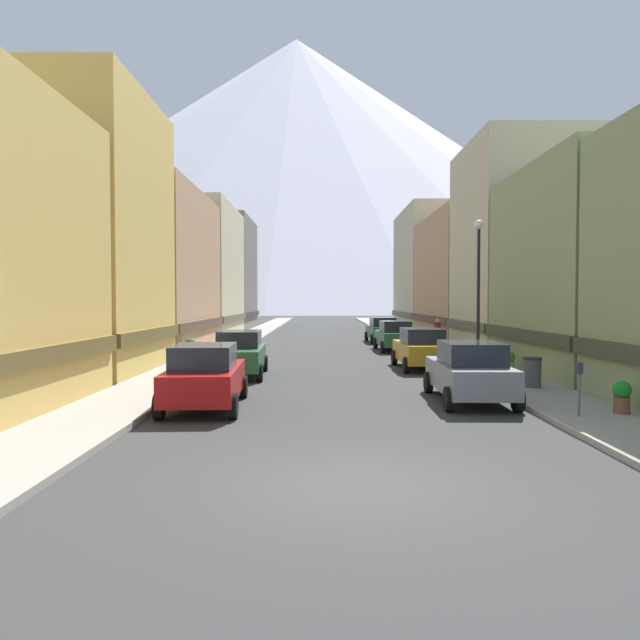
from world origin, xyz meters
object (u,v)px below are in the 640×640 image
Objects in this scene: car_left_0 at (207,376)px; car_right_3 at (384,330)px; car_left_1 at (241,353)px; car_right_1 at (423,348)px; parking_meter_near at (581,381)px; streetlamp_right at (480,274)px; car_right_2 at (396,336)px; pedestrian_0 at (439,335)px; trash_bin_right at (534,372)px; potted_plant_2 at (624,396)px; car_right_0 at (471,371)px; potted_plant_0 at (511,361)px; potted_plant_1 at (192,348)px.

car_right_3 is at bearing 73.33° from car_left_0.
car_right_1 is at bearing 17.52° from car_left_1.
car_left_1 is at bearing 137.16° from parking_meter_near.
streetlamp_right is at bearing 32.82° from car_left_0.
car_left_0 is at bearing -112.40° from car_right_2.
pedestrian_0 is at bearing -71.47° from car_right_3.
car_right_3 reaches higher than parking_meter_near.
car_right_1 is at bearing 50.87° from car_left_0.
trash_bin_right is 1.19× the size of potted_plant_2.
car_right_0 is at bearing 141.61° from potted_plant_2.
parking_meter_near is (1.95, -11.26, 0.11)m from car_right_1.
car_right_0 is (7.60, -5.92, 0.00)m from car_left_1.
car_right_0 is at bearing 7.60° from car_left_0.
car_left_0 is at bearing 168.62° from parking_meter_near.
potted_plant_0 is (10.80, 0.37, -0.34)m from car_left_1.
potted_plant_1 is at bearing 143.92° from trash_bin_right.
car_right_3 is 7.70m from pedestrian_0.
car_right_0 is at bearing -37.93° from car_left_1.
streetlamp_right reaches higher than potted_plant_2.
car_right_0 is 8.32m from car_right_1.
potted_plant_2 reaches higher than potted_plant_0.
potted_plant_0 is at bearing 1.99° from car_left_1.
trash_bin_right is (2.55, -6.39, -0.26)m from car_right_1.
car_right_0 is 4.54× the size of potted_plant_1.
potted_plant_2 is (3.20, -19.96, -0.31)m from car_right_2.
potted_plant_0 is at bearing -73.96° from car_right_2.
car_right_2 is 6.94m from car_right_3.
streetlamp_right is (-1.00, 2.95, 3.34)m from trash_bin_right.
car_left_0 is at bearing 171.98° from potted_plant_2.
car_right_0 is 5.63× the size of potted_plant_0.
car_left_1 and car_right_2 have the same top height.
car_right_2 is (7.60, 11.50, 0.00)m from car_left_1.
potted_plant_1 is (-14.00, 5.36, 0.10)m from potted_plant_0.
parking_meter_near is (1.95, -20.36, 0.11)m from car_right_2.
potted_plant_0 is at bearing 63.06° from car_right_0.
car_left_0 is 0.77× the size of streetlamp_right.
car_right_0 and car_right_3 have the same top height.
streetlamp_right reaches higher than car_left_1.
trash_bin_right is at bearing -21.47° from car_left_1.
car_left_0 is 13.07m from potted_plant_1.
potted_plant_2 is at bearing -73.59° from car_right_1.
car_right_3 is 2.55× the size of pedestrian_0.
car_left_1 is 7.97m from car_right_1.
car_right_1 is at bearing 99.82° from parking_meter_near.
car_right_1 reaches higher than potted_plant_1.
pedestrian_0 reaches higher than potted_plant_1.
pedestrian_0 reaches higher than potted_plant_0.
car_left_0 is 7.66m from car_right_0.
parking_meter_near is at bearing -97.71° from potted_plant_0.
streetlamp_right reaches higher than pedestrian_0.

